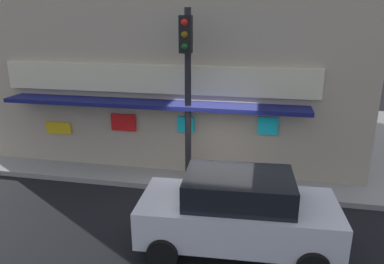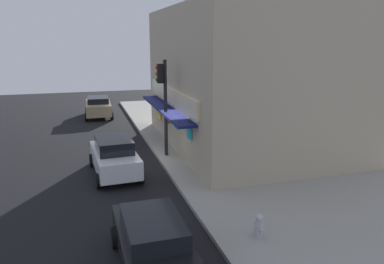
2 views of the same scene
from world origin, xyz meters
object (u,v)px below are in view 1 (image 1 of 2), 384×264
potted_plant_by_doorway (184,147)px  parked_car_white (238,212)px  pedestrian (106,131)px  trash_can (51,139)px  traffic_light (187,76)px

potted_plant_by_doorway → parked_car_white: parked_car_white is taller
pedestrian → parked_car_white: (4.79, -3.97, -0.31)m
potted_plant_by_doorway → trash_can: bearing=175.0°
traffic_light → trash_can: (-5.59, 1.79, -2.76)m
traffic_light → trash_can: 6.49m
traffic_light → pedestrian: (-3.11, 1.27, -2.14)m
trash_can → parked_car_white: bearing=-31.7°
traffic_light → pedestrian: size_ratio=2.68×
trash_can → pedestrian: bearing=-12.1°
pedestrian → traffic_light: bearing=-22.1°
traffic_light → potted_plant_by_doorway: traffic_light is taller
traffic_light → pedestrian: 3.98m
traffic_light → parked_car_white: size_ratio=1.16×
trash_can → pedestrian: 2.61m
pedestrian → potted_plant_by_doorway: pedestrian is taller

